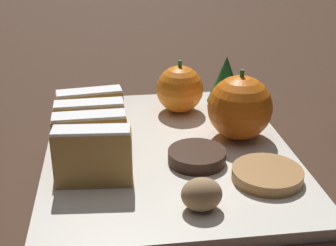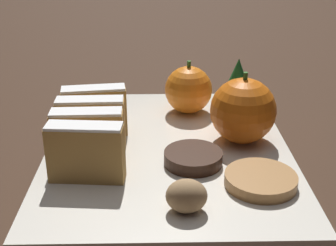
# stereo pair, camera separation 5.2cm
# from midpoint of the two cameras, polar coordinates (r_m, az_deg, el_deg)

# --- Properties ---
(ground_plane) EXTENTS (6.00, 6.00, 0.00)m
(ground_plane) POSITION_cam_midpoint_polar(r_m,az_deg,el_deg) (0.54, -2.77, -4.11)
(ground_plane) COLOR #382316
(serving_platter) EXTENTS (0.28, 0.34, 0.01)m
(serving_platter) POSITION_cam_midpoint_polar(r_m,az_deg,el_deg) (0.54, -2.78, -3.55)
(serving_platter) COLOR silver
(serving_platter) RESTS_ON ground_plane
(stollen_slice_front) EXTENTS (0.08, 0.03, 0.06)m
(stollen_slice_front) POSITION_cam_midpoint_polar(r_m,az_deg,el_deg) (0.46, -12.37, -4.11)
(stollen_slice_front) COLOR #B28442
(stollen_slice_front) RESTS_ON serving_platter
(stollen_slice_second) EXTENTS (0.08, 0.02, 0.06)m
(stollen_slice_second) POSITION_cam_midpoint_polar(r_m,az_deg,el_deg) (0.49, -12.43, -2.20)
(stollen_slice_second) COLOR #B28442
(stollen_slice_second) RESTS_ON serving_platter
(stollen_slice_third) EXTENTS (0.08, 0.02, 0.06)m
(stollen_slice_third) POSITION_cam_midpoint_polar(r_m,az_deg,el_deg) (0.53, -12.27, -0.52)
(stollen_slice_third) COLOR #B28442
(stollen_slice_third) RESTS_ON serving_platter
(stollen_slice_fourth) EXTENTS (0.08, 0.03, 0.06)m
(stollen_slice_fourth) POSITION_cam_midpoint_polar(r_m,az_deg,el_deg) (0.56, -12.07, 0.98)
(stollen_slice_fourth) COLOR #B28442
(stollen_slice_fourth) RESTS_ON serving_platter
(orange_near) EXTENTS (0.06, 0.06, 0.07)m
(orange_near) POSITION_cam_midpoint_polar(r_m,az_deg,el_deg) (0.62, -0.98, 4.11)
(orange_near) COLOR orange
(orange_near) RESTS_ON serving_platter
(orange_far) EXTENTS (0.08, 0.08, 0.08)m
(orange_far) POSITION_cam_midpoint_polar(r_m,az_deg,el_deg) (0.55, 6.06, 1.83)
(orange_far) COLOR orange
(orange_far) RESTS_ON serving_platter
(walnut) EXTENTS (0.04, 0.03, 0.03)m
(walnut) POSITION_cam_midpoint_polar(r_m,az_deg,el_deg) (0.42, 0.55, -8.79)
(walnut) COLOR #9E7A51
(walnut) RESTS_ON serving_platter
(chocolate_cookie) EXTENTS (0.06, 0.06, 0.01)m
(chocolate_cookie) POSITION_cam_midpoint_polar(r_m,az_deg,el_deg) (0.50, 0.55, -4.16)
(chocolate_cookie) COLOR black
(chocolate_cookie) RESTS_ON serving_platter
(gingerbread_cookie) EXTENTS (0.07, 0.07, 0.01)m
(gingerbread_cookie) POSITION_cam_midpoint_polar(r_m,az_deg,el_deg) (0.48, 8.94, -6.30)
(gingerbread_cookie) COLOR #A3703D
(gingerbread_cookie) RESTS_ON serving_platter
(evergreen_sprig) EXTENTS (0.05, 0.05, 0.07)m
(evergreen_sprig) POSITION_cam_midpoint_polar(r_m,az_deg,el_deg) (0.66, 4.81, 5.30)
(evergreen_sprig) COLOR #195623
(evergreen_sprig) RESTS_ON serving_platter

